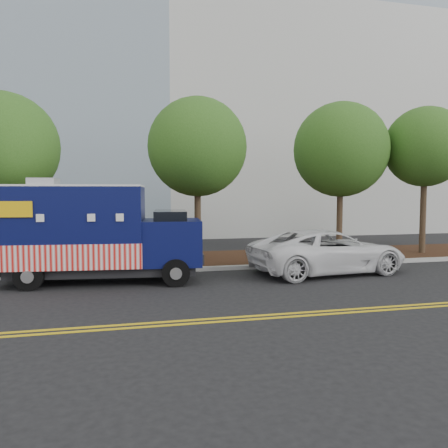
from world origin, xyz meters
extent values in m
plane|color=black|center=(0.00, 0.00, 0.00)|extent=(120.00, 120.00, 0.00)
cube|color=#9E9E99|center=(0.00, 1.40, 0.07)|extent=(120.00, 0.18, 0.15)
cube|color=black|center=(0.00, 3.50, 0.07)|extent=(120.00, 4.00, 0.15)
cube|color=gold|center=(0.00, -4.45, 0.01)|extent=(120.00, 0.10, 0.01)
cube|color=gold|center=(0.00, -4.70, 0.01)|extent=(120.00, 0.10, 0.01)
cube|color=silver|center=(2.00, 22.00, 15.00)|extent=(46.00, 20.00, 30.00)
cylinder|color=#38281C|center=(-4.99, 3.72, 1.71)|extent=(0.26, 0.26, 3.42)
sphere|color=#275116|center=(-4.99, 3.72, 4.41)|extent=(3.96, 3.96, 3.96)
cylinder|color=#38281C|center=(2.08, 3.44, 1.79)|extent=(0.26, 0.26, 3.58)
sphere|color=#275116|center=(2.08, 3.44, 4.55)|extent=(3.88, 3.88, 3.88)
cylinder|color=#38281C|center=(8.42, 3.73, 1.80)|extent=(0.26, 0.26, 3.60)
sphere|color=#275116|center=(8.42, 3.73, 4.62)|extent=(4.08, 4.08, 4.08)
cylinder|color=#38281C|center=(11.94, 2.86, 1.94)|extent=(0.26, 0.26, 3.89)
sphere|color=#275116|center=(11.94, 2.86, 4.74)|extent=(3.43, 3.43, 3.43)
cube|color=#473828|center=(-2.79, 1.55, 1.20)|extent=(0.06, 0.06, 2.40)
cube|color=black|center=(-1.39, 0.28, 0.41)|extent=(5.65, 2.44, 0.27)
cube|color=#090E42|center=(-2.26, 0.38, 1.76)|extent=(4.33, 2.68, 2.35)
cube|color=red|center=(-2.26, 0.38, 0.93)|extent=(4.38, 2.74, 0.73)
cube|color=white|center=(-2.26, 0.38, 2.96)|extent=(4.33, 2.68, 0.06)
cube|color=#B7B7BA|center=(-3.14, 0.47, 3.08)|extent=(0.86, 0.86, 0.22)
cube|color=#090E42|center=(0.66, 0.06, 1.22)|extent=(1.98, 2.28, 1.37)
cube|color=black|center=(0.61, 0.07, 1.88)|extent=(1.18, 2.00, 0.64)
cube|color=black|center=(1.55, -0.04, 0.76)|extent=(0.29, 1.96, 0.29)
cube|color=black|center=(-4.36, 0.60, 0.44)|extent=(0.41, 2.21, 0.27)
cube|color=#B7B7BA|center=(-4.33, 0.60, 1.81)|extent=(0.23, 1.76, 1.86)
cube|color=#B7B7BA|center=(-1.85, 1.50, 1.81)|extent=(1.76, 0.23, 1.08)
cube|color=yellow|center=(-3.85, -0.62, 2.30)|extent=(1.17, 0.15, 0.44)
cube|color=yellow|center=(-3.60, 1.69, 2.30)|extent=(1.17, 0.15, 0.44)
cylinder|color=black|center=(0.65, -0.94, 0.41)|extent=(0.85, 0.36, 0.82)
cylinder|color=black|center=(0.86, 1.04, 0.41)|extent=(0.85, 0.36, 0.82)
cylinder|color=black|center=(-3.44, -0.50, 0.41)|extent=(0.85, 0.36, 0.82)
cylinder|color=black|center=(-3.23, 1.49, 0.41)|extent=(0.85, 0.36, 0.82)
imported|color=silver|center=(5.98, 0.01, 0.75)|extent=(5.66, 3.11, 1.50)
camera|label=1|loc=(-0.94, -13.58, 2.73)|focal=35.00mm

